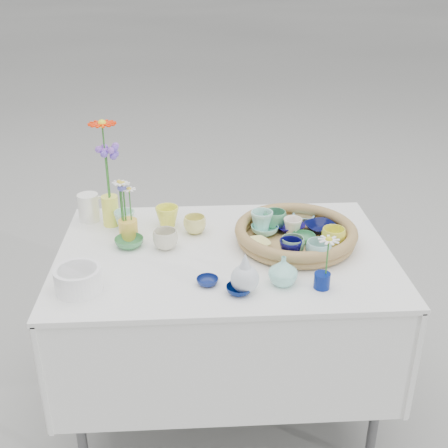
{
  "coord_description": "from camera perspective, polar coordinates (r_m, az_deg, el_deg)",
  "views": [
    {
      "loc": [
        -0.11,
        -1.87,
        1.78
      ],
      "look_at": [
        0.0,
        0.02,
        0.87
      ],
      "focal_mm": 45.0,
      "sensor_mm": 36.0,
      "label": 1
    }
  ],
  "objects": [
    {
      "name": "tray_ceramic_12",
      "position": [
        2.26,
        5.19,
        0.45
      ],
      "size": [
        0.11,
        0.11,
        0.07
      ],
      "primitive_type": "imported",
      "rotation": [
        0.0,
        0.0,
        -0.2
      ],
      "color": "#4B9468",
      "rests_on": "wicker_tray"
    },
    {
      "name": "wicker_tray",
      "position": [
        2.19,
        7.29,
        -1.05
      ],
      "size": [
        0.47,
        0.47,
        0.08
      ],
      "primitive_type": null,
      "color": "brown",
      "rests_on": "display_table"
    },
    {
      "name": "loose_ceramic_2",
      "position": [
        2.19,
        -9.61,
        -1.85
      ],
      "size": [
        0.13,
        0.13,
        0.03
      ],
      "primitive_type": "imported",
      "rotation": [
        0.0,
        0.0,
        -0.25
      ],
      "color": "#3D854D",
      "rests_on": "display_table"
    },
    {
      "name": "bud_vase_cobalt",
      "position": [
        1.92,
        9.92,
        -5.69
      ],
      "size": [
        0.07,
        0.07,
        0.06
      ],
      "primitive_type": "cylinder",
      "rotation": [
        0.0,
        0.0,
        -0.41
      ],
      "color": "navy",
      "rests_on": "display_table"
    },
    {
      "name": "single_daisy",
      "position": [
        1.88,
        10.45,
        -3.31
      ],
      "size": [
        0.1,
        0.1,
        0.15
      ],
      "primitive_type": null,
      "rotation": [
        0.0,
        0.0,
        -0.29
      ],
      "color": "white",
      "rests_on": "bud_vase_cobalt"
    },
    {
      "name": "tray_ceramic_1",
      "position": [
        2.27,
        9.76,
        -0.32
      ],
      "size": [
        0.15,
        0.15,
        0.03
      ],
      "primitive_type": "imported",
      "rotation": [
        0.0,
        0.0,
        0.35
      ],
      "color": "#030733",
      "rests_on": "wicker_tray"
    },
    {
      "name": "tall_vase_yellow",
      "position": [
        2.36,
        -11.46,
        1.35
      ],
      "size": [
        0.08,
        0.08,
        0.13
      ],
      "primitive_type": "cylinder",
      "rotation": [
        0.0,
        0.0,
        -0.16
      ],
      "color": "#FAFF51",
      "rests_on": "display_table"
    },
    {
      "name": "daisy_posy",
      "position": [
        2.19,
        -9.91,
        2.37
      ],
      "size": [
        0.1,
        0.1,
        0.16
      ],
      "primitive_type": null,
      "rotation": [
        0.0,
        0.0,
        0.22
      ],
      "color": "white",
      "rests_on": "daisy_cup"
    },
    {
      "name": "gerbera",
      "position": [
        2.27,
        -11.92,
        6.2
      ],
      "size": [
        0.16,
        0.16,
        0.33
      ],
      "primitive_type": null,
      "rotation": [
        0.0,
        0.0,
        0.29
      ],
      "color": "#FF2800",
      "rests_on": "tall_vase_yellow"
    },
    {
      "name": "tray_ceramic_7",
      "position": [
        2.22,
        6.99,
        -0.26
      ],
      "size": [
        0.09,
        0.09,
        0.07
      ],
      "primitive_type": "imported",
      "rotation": [
        0.0,
        0.0,
        0.23
      ],
      "color": "white",
      "rests_on": "wicker_tray"
    },
    {
      "name": "tray_ceramic_8",
      "position": [
        2.37,
        8.09,
        0.76
      ],
      "size": [
        0.11,
        0.11,
        0.02
      ],
      "primitive_type": "imported",
      "rotation": [
        0.0,
        0.0,
        -0.24
      ],
      "color": "#8FC8E1",
      "rests_on": "wicker_tray"
    },
    {
      "name": "hydrangea",
      "position": [
        2.3,
        -11.68,
        4.84
      ],
      "size": [
        0.08,
        0.08,
        0.25
      ],
      "primitive_type": null,
      "rotation": [
        0.0,
        0.0,
        0.13
      ],
      "color": "#6C4BD0",
      "rests_on": "tall_vase_yellow"
    },
    {
      "name": "white_pitcher",
      "position": [
        2.42,
        -13.57,
        1.65
      ],
      "size": [
        0.14,
        0.12,
        0.12
      ],
      "primitive_type": null,
      "rotation": [
        0.0,
        0.0,
        -0.29
      ],
      "color": "white",
      "rests_on": "display_table"
    },
    {
      "name": "tray_ceramic_4",
      "position": [
        2.07,
        6.96,
        -2.28
      ],
      "size": [
        0.1,
        0.1,
        0.07
      ],
      "primitive_type": "imported",
      "rotation": [
        0.0,
        0.0,
        -0.11
      ],
      "color": "#7EB085",
      "rests_on": "wicker_tray"
    },
    {
      "name": "display_table",
      "position": [
        2.58,
        0.03,
        -17.87
      ],
      "size": [
        1.26,
        0.86,
        0.77
      ],
      "primitive_type": null,
      "color": "white",
      "rests_on": "ground"
    },
    {
      "name": "loose_ceramic_4",
      "position": [
        1.92,
        -1.69,
        -5.83
      ],
      "size": [
        0.09,
        0.09,
        0.02
      ],
      "primitive_type": "imported",
      "rotation": [
        0.0,
        0.0,
        -0.16
      ],
      "color": "navy",
      "rests_on": "display_table"
    },
    {
      "name": "tray_ceramic_11",
      "position": [
        2.05,
        9.56,
        -2.71
      ],
      "size": [
        0.11,
        0.11,
        0.07
      ],
      "primitive_type": "imported",
      "rotation": [
        0.0,
        0.0,
        -0.21
      ],
      "color": "#93CAC6",
      "rests_on": "wicker_tray"
    },
    {
      "name": "bud_vase_paleblue",
      "position": [
        1.85,
        2.15,
        -4.9
      ],
      "size": [
        0.11,
        0.11,
        0.15
      ],
      "primitive_type": null,
      "rotation": [
        0.0,
        0.0,
        -0.14
      ],
      "color": "silver",
      "rests_on": "display_table"
    },
    {
      "name": "loose_ceramic_3",
      "position": [
        2.15,
        -5.98,
        -1.57
      ],
      "size": [
        0.12,
        0.12,
        0.08
      ],
      "primitive_type": "imported",
      "rotation": [
        0.0,
        0.0,
        0.33
      ],
      "color": "beige",
      "rests_on": "display_table"
    },
    {
      "name": "bud_vase_seafoam",
      "position": [
        1.91,
        6.03,
        -4.73
      ],
      "size": [
        0.11,
        0.11,
        0.1
      ],
      "primitive_type": "imported",
      "rotation": [
        0.0,
        0.0,
        -0.11
      ],
      "color": "#8EDBCB",
      "rests_on": "display_table"
    },
    {
      "name": "loose_ceramic_6",
      "position": [
        1.87,
        1.53,
        -6.67
      ],
      "size": [
        0.11,
        0.11,
        0.03
      ],
      "primitive_type": "imported",
      "rotation": [
        0.0,
        0.0,
        -0.33
      ],
      "color": "#041550",
      "rests_on": "display_table"
    },
    {
      "name": "tray_ceramic_10",
      "position": [
        2.12,
        3.35,
        -2.04
      ],
      "size": [
        0.13,
        0.13,
        0.02
      ],
      "primitive_type": "imported",
      "rotation": [
        0.0,
        0.0,
        0.41
      ],
      "color": "#FAFA92",
      "rests_on": "wicker_tray"
    },
    {
      "name": "tray_ceramic_6",
      "position": [
        2.24,
        3.85,
        0.3
      ],
      "size": [
        0.1,
        0.1,
        0.08
      ],
      "primitive_type": "imported",
      "rotation": [
        0.0,
        0.0,
        0.14
      ],
      "color": "#A3DFD3",
      "rests_on": "wicker_tray"
    },
    {
      "name": "tray_ceramic_0",
      "position": [
        2.26,
        6.61,
        -0.26
      ],
      "size": [
        0.15,
        0.15,
        0.03
      ],
      "primitive_type": "imported",
      "rotation": [
        0.0,
        0.0,
        0.27
      ],
      "color": "#09035A",
      "rests_on": "wicker_tray"
    },
    {
      "name": "fluted_bowl",
      "position": [
        1.94,
        -14.59,
        -5.48
      ],
      "size": [
        0.16,
        0.16,
        0.08
      ],
      "primitive_type": null,
      "rotation": [
        0.0,
        0.0,
        0.01
      ],
      "color": "white",
      "rests_on": "display_table"
    },
    {
      "name": "tray_ceramic_2",
      "position": [
        2.16,
        11.05,
        -1.31
      ],
      "size": [
        0.11,
        0.11,
        0.07
      ],
      "primitive_type": "imported",
      "rotation": [
        0.0,
        0.0,
        -0.28
      ],
      "color": "yellow",
      "rests_on": "wicker_tray"
    },
    {
      "name": "loose_ceramic_0",
      "position": [
        2.32,
        -5.78,
        0.74
      ],
      "size": [
        0.1,
        0.1,
        0.09
      ],
      "primitive_type": "imported",
      "rotation": [
        0.0,
        0.0,
        0.05
      ],
      "color": "#F1F246",
      "rests_on": "display_table"
    },
    {
      "name": "tray_ceramic_5",
      "position": [
        2.22,
        4.15,
        -0.58
      ],
      "size": [
        0.11,
        0.11,
        0.03
      ],
      "primitive_type": "imported",
      "rotation": [
        0.0,
        0.0,
        0.01
      ],
      "color": "#8EE0C9",
      "rests_on": "wicker_tray"
    },
    {
      "name": "tray_ceramic_3",
      "position": [
        2.18,
        8.07,
        -1.43
      ],
      "size": [
        0.1,
        0.1,
        0.03
      ],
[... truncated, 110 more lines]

